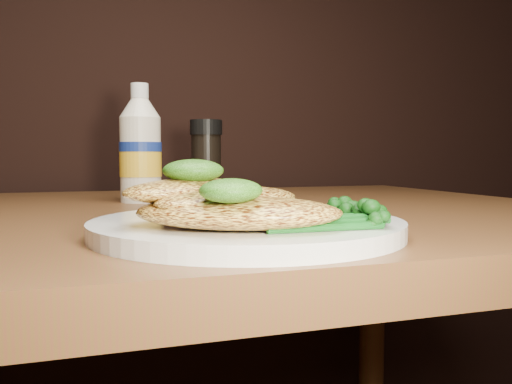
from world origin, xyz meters
name	(u,v)px	position (x,y,z in m)	size (l,w,h in m)	color
plate	(247,227)	(0.06, 0.80, 0.76)	(0.28, 0.28, 0.01)	white
chicken_front	(238,213)	(0.03, 0.74, 0.78)	(0.16, 0.09, 0.03)	#F9C74F
chicken_mid	(230,200)	(0.03, 0.77, 0.78)	(0.15, 0.07, 0.02)	#F9C74F
chicken_back	(189,190)	(0.00, 0.79, 0.79)	(0.14, 0.07, 0.02)	#F9C74F
pesto_front	(231,191)	(0.02, 0.72, 0.80)	(0.05, 0.04, 0.02)	#143608
pesto_back	(193,171)	(0.00, 0.78, 0.81)	(0.05, 0.05, 0.02)	#143608
broccolini_bundle	(306,212)	(0.09, 0.75, 0.77)	(0.13, 0.10, 0.02)	#125318
mayo_bottle	(140,143)	(0.00, 1.17, 0.84)	(0.06, 0.06, 0.18)	#F0E4CB
pepper_grinder	(206,159)	(0.11, 1.20, 0.81)	(0.05, 0.05, 0.13)	black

